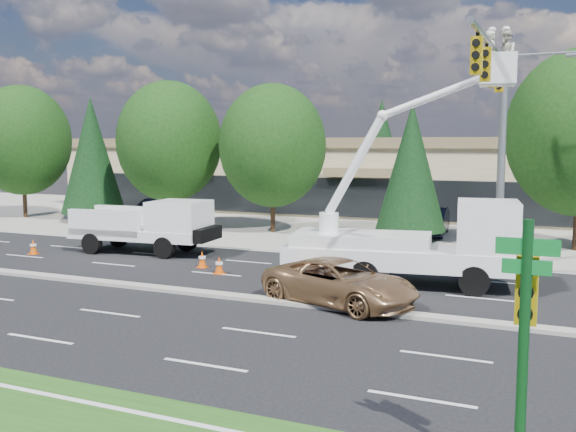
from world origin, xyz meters
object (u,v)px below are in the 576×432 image
at_px(utility_pickup, 150,231).
at_px(signal_mast, 498,118).
at_px(minivan, 340,282).
at_px(bucket_truck, 425,231).
at_px(street_sign_pole, 525,322).

bearing_deg(utility_pickup, signal_mast, -1.80).
bearing_deg(minivan, bucket_truck, -8.96).
xyz_separation_m(street_sign_pole, utility_pickup, (-17.27, 14.64, -1.42)).
distance_m(street_sign_pole, utility_pickup, 22.69).
bearing_deg(street_sign_pole, utility_pickup, 139.70).
bearing_deg(utility_pickup, bucket_truck, -13.01).
height_order(signal_mast, bucket_truck, same).
distance_m(signal_mast, utility_pickup, 16.12).
bearing_deg(bucket_truck, street_sign_pole, -80.61).
height_order(street_sign_pole, minivan, street_sign_pole).
height_order(bucket_truck, minivan, bucket_truck).
relative_size(street_sign_pole, bucket_truck, 0.44).
bearing_deg(signal_mast, street_sign_pole, -82.73).
xyz_separation_m(utility_pickup, bucket_truck, (13.21, -1.90, 0.98)).
bearing_deg(minivan, signal_mast, -13.74).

